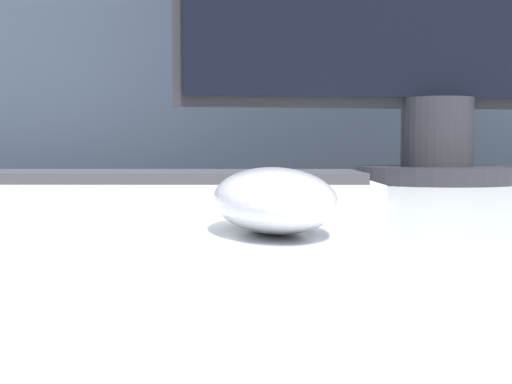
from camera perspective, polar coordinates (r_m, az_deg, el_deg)
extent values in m
cube|color=#333D4C|center=(1.08, -7.01, 0.17)|extent=(5.00, 0.03, 1.47)
ellipsoid|color=silver|center=(0.36, 0.68, -0.62)|extent=(0.06, 0.12, 0.03)
cube|color=white|center=(0.56, -9.66, 0.04)|extent=(0.38, 0.17, 0.02)
cube|color=#38383D|center=(0.56, -9.67, 1.26)|extent=(0.35, 0.15, 0.01)
cylinder|color=#28282D|center=(0.87, 13.96, 1.34)|extent=(0.19, 0.19, 0.02)
cylinder|color=#28282D|center=(0.87, 14.01, 4.65)|extent=(0.08, 0.08, 0.08)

